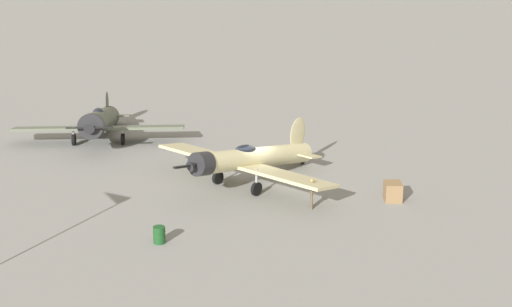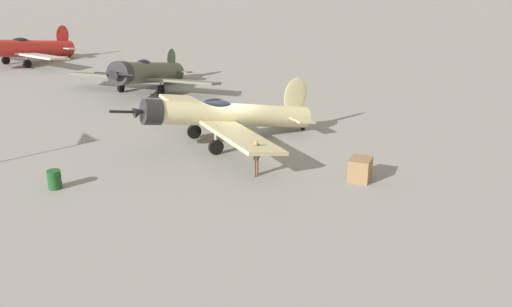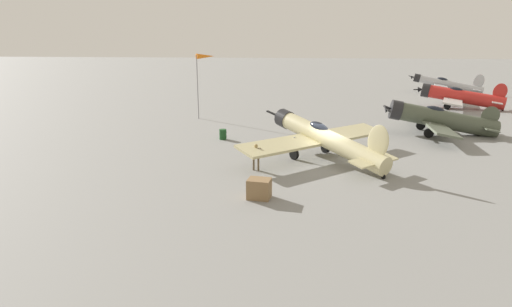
% 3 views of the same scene
% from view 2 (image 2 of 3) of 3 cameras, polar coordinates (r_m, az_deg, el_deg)
% --- Properties ---
extents(ground_plane, '(400.00, 400.00, 0.00)m').
position_cam_2_polar(ground_plane, '(30.85, -2.35, 1.26)').
color(ground_plane, gray).
extents(airplane_foreground, '(10.36, 10.14, 3.30)m').
position_cam_2_polar(airplane_foreground, '(30.18, -3.30, 3.95)').
color(airplane_foreground, beige).
rests_on(airplane_foreground, ground_plane).
extents(airplane_mid_apron, '(9.68, 11.90, 3.18)m').
position_cam_2_polar(airplane_mid_apron, '(43.15, -11.16, 8.12)').
color(airplane_mid_apron, '#4C5442').
rests_on(airplane_mid_apron, ground_plane).
extents(airplane_far_line, '(10.41, 11.69, 3.31)m').
position_cam_2_polar(airplane_far_line, '(57.38, -22.64, 9.91)').
color(airplane_far_line, red).
rests_on(airplane_far_line, ground_plane).
extents(ground_crew_mechanic, '(0.66, 0.29, 1.71)m').
position_cam_2_polar(ground_crew_mechanic, '(25.68, 0.00, -0.13)').
color(ground_crew_mechanic, brown).
rests_on(ground_crew_mechanic, ground_plane).
extents(equipment_crate, '(1.26, 1.06, 1.04)m').
position_cam_2_polar(equipment_crate, '(25.82, 10.66, -1.60)').
color(equipment_crate, olive).
rests_on(equipment_crate, ground_plane).
extents(fuel_drum, '(0.63, 0.63, 0.85)m').
position_cam_2_polar(fuel_drum, '(26.05, -20.02, -2.53)').
color(fuel_drum, '#19471E').
rests_on(fuel_drum, ground_plane).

